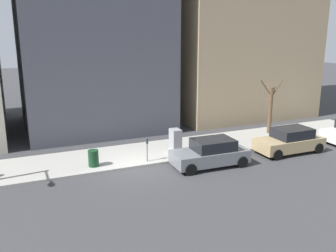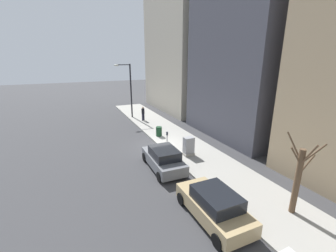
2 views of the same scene
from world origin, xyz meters
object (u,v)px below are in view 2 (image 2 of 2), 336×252
at_px(parking_meter, 167,138).
at_px(bare_tree, 298,178).
at_px(office_tower_right, 201,44).
at_px(trash_bin, 159,131).
at_px(streetlamp, 129,86).
at_px(utility_box, 189,146).
at_px(parked_car_tan, 214,205).
at_px(pedestrian_near_meter, 143,113).
at_px(office_block_center, 261,56).
at_px(parked_car_grey, 164,159).

bearing_deg(parking_meter, bare_tree, -77.80).
height_order(parking_meter, office_tower_right, office_tower_right).
relative_size(bare_tree, trash_bin, 4.25).
relative_size(parking_meter, streetlamp, 0.21).
bearing_deg(parking_meter, office_tower_right, 49.84).
distance_m(parking_meter, bare_tree, 10.31).
bearing_deg(utility_box, parking_meter, 111.88).
distance_m(parked_car_tan, parking_meter, 8.85).
relative_size(parking_meter, utility_box, 0.94).
bearing_deg(bare_tree, streetlamp, 96.32).
bearing_deg(pedestrian_near_meter, utility_box, -121.83).
distance_m(streetlamp, pedestrian_near_meter, 3.79).
distance_m(parking_meter, office_block_center, 12.12).
bearing_deg(office_tower_right, parking_meter, -130.16).
bearing_deg(office_block_center, parking_meter, -175.86).
relative_size(parked_car_grey, bare_tree, 1.11).
xyz_separation_m(streetlamp, office_tower_right, (11.64, 2.53, 5.28)).
height_order(parked_car_grey, streetlamp, streetlamp).
bearing_deg(streetlamp, parking_meter, -89.13).
height_order(utility_box, office_block_center, office_block_center).
bearing_deg(pedestrian_near_meter, trash_bin, -125.64).
height_order(utility_box, pedestrian_near_meter, pedestrian_near_meter).
bearing_deg(office_block_center, streetlamp, 135.04).
height_order(parked_car_tan, bare_tree, bare_tree).
relative_size(streetlamp, office_tower_right, 0.35).
xyz_separation_m(parked_car_tan, pedestrian_near_meter, (2.36, 17.60, 0.35)).
xyz_separation_m(parked_car_grey, utility_box, (2.51, 0.99, 0.11)).
bearing_deg(office_block_center, parked_car_tan, -141.04).
bearing_deg(streetlamp, parked_car_tan, -93.88).
xyz_separation_m(parked_car_grey, streetlamp, (1.49, 14.17, 3.28)).
bearing_deg(bare_tree, office_block_center, 53.35).
distance_m(office_block_center, office_tower_right, 13.04).
xyz_separation_m(parked_car_grey, trash_bin, (2.11, 6.02, -0.14)).
bearing_deg(trash_bin, parked_car_grey, -109.31).
xyz_separation_m(utility_box, streetlamp, (-1.02, 13.18, 3.17)).
relative_size(trash_bin, office_tower_right, 0.05).
bearing_deg(office_tower_right, bare_tree, -111.50).
bearing_deg(office_tower_right, parked_car_tan, -120.20).
relative_size(parked_car_tan, parking_meter, 3.12).
bearing_deg(utility_box, parked_car_tan, -109.68).
bearing_deg(pedestrian_near_meter, bare_tree, -117.85).
distance_m(utility_box, office_block_center, 11.82).
relative_size(trash_bin, pedestrian_near_meter, 0.54).
xyz_separation_m(parked_car_grey, office_tower_right, (13.13, 16.70, 8.57)).
height_order(streetlamp, trash_bin, streetlamp).
bearing_deg(parked_car_tan, office_tower_right, 59.60).
bearing_deg(office_tower_right, pedestrian_near_meter, -156.12).
xyz_separation_m(bare_tree, office_tower_right, (9.30, 23.62, 7.33)).
relative_size(parked_car_tan, office_block_center, 0.28).
bearing_deg(pedestrian_near_meter, parked_car_grey, -133.65).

